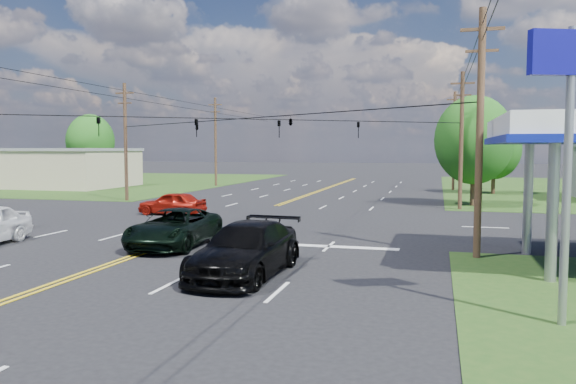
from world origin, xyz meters
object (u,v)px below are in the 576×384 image
(pole_nw, at_px, (126,140))
(tree_far_l, at_px, (90,141))
(tree_right_a, at_px, (474,140))
(suv_black, at_px, (246,250))
(pole_ne, at_px, (461,139))
(polesign_se, at_px, (570,97))
(retail_nw, at_px, (53,169))
(pole_right_far, at_px, (454,140))
(pole_se, at_px, (480,131))
(pole_left_far, at_px, (216,141))
(pickup_dkgreen, at_px, (174,228))
(tree_right_b, at_px, (494,149))

(pole_nw, xyz_separation_m, tree_far_l, (-19.00, 23.00, 0.28))
(tree_right_a, height_order, suv_black, tree_right_a)
(pole_ne, height_order, polesign_se, pole_ne)
(retail_nw, bearing_deg, pole_right_far, 7.94)
(retail_nw, relative_size, pole_se, 1.68)
(pole_se, xyz_separation_m, pole_nw, (-26.00, 18.00, 0.00))
(pole_left_far, bearing_deg, suv_black, -66.44)
(polesign_se, bearing_deg, tree_right_a, 90.83)
(pole_left_far, xyz_separation_m, tree_far_l, (-19.00, 4.00, 0.03))
(pole_se, height_order, pole_nw, same)
(polesign_se, bearing_deg, suv_black, 161.06)
(pole_se, distance_m, pole_ne, 18.00)
(pole_se, xyz_separation_m, tree_far_l, (-45.00, 41.00, 0.28))
(retail_nw, xyz_separation_m, pickup_dkgreen, (30.50, -31.58, -1.19))
(pole_ne, relative_size, polesign_se, 1.35)
(pole_ne, bearing_deg, polesign_se, -86.90)
(tree_right_b, relative_size, pickup_dkgreen, 1.22)
(retail_nw, xyz_separation_m, suv_black, (35.37, -36.12, -1.13))
(pole_ne, distance_m, tree_right_a, 3.16)
(pole_ne, bearing_deg, pickup_dkgreen, -123.92)
(pole_left_far, bearing_deg, pole_se, -54.90)
(tree_right_a, relative_size, polesign_se, 1.16)
(tree_far_l, bearing_deg, pole_nw, -50.44)
(pole_nw, bearing_deg, tree_far_l, 129.56)
(pickup_dkgreen, bearing_deg, pole_ne, 53.27)
(pole_nw, distance_m, tree_far_l, 29.83)
(pickup_dkgreen, relative_size, suv_black, 0.97)
(pole_right_far, xyz_separation_m, tree_right_b, (3.50, -4.00, -0.95))
(pole_left_far, bearing_deg, retail_nw, -160.56)
(pole_right_far, relative_size, suv_black, 1.66)
(pole_left_far, bearing_deg, polesign_se, -58.77)
(tree_right_b, bearing_deg, pole_left_far, 172.28)
(pole_ne, relative_size, tree_right_b, 1.34)
(tree_far_l, relative_size, suv_black, 1.45)
(pole_left_far, xyz_separation_m, tree_right_b, (29.50, -4.00, -0.95))
(pole_nw, bearing_deg, suv_black, -51.53)
(pole_ne, bearing_deg, pole_right_far, 90.00)
(pole_left_far, relative_size, pole_right_far, 1.00)
(tree_right_a, xyz_separation_m, pickup_dkgreen, (-13.50, -21.58, -4.06))
(pole_se, distance_m, pickup_dkgreen, 13.17)
(suv_black, xyz_separation_m, polesign_se, (9.05, -3.11, 4.54))
(retail_nw, relative_size, pole_ne, 1.68)
(pole_se, xyz_separation_m, suv_black, (-7.63, -5.12, -4.04))
(pole_se, xyz_separation_m, polesign_se, (1.42, -8.23, 0.50))
(pickup_dkgreen, bearing_deg, polesign_se, -31.57)
(pole_right_far, relative_size, polesign_se, 1.42)
(tree_far_l, bearing_deg, retail_nw, -78.69)
(pole_nw, relative_size, tree_right_b, 1.34)
(pole_nw, height_order, pickup_dkgreen, pole_nw)
(pole_left_far, bearing_deg, pole_ne, -36.16)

